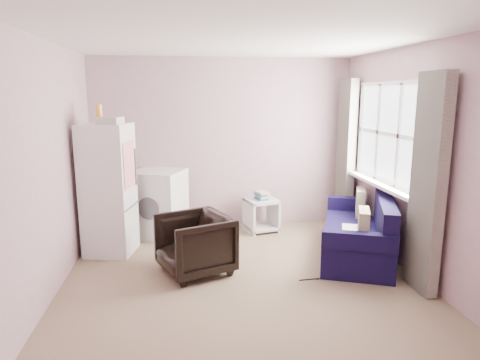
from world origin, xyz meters
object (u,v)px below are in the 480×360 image
(fridge, at_px, (109,189))
(washing_machine, at_px, (159,202))
(armchair, at_px, (195,241))
(side_table, at_px, (261,212))
(sofa, at_px, (361,234))

(fridge, relative_size, washing_machine, 1.99)
(armchair, height_order, washing_machine, washing_machine)
(side_table, height_order, sofa, sofa)
(fridge, distance_m, washing_machine, 0.91)
(washing_machine, xyz_separation_m, sofa, (2.51, -1.17, -0.20))
(armchair, xyz_separation_m, fridge, (-1.03, 0.79, 0.46))
(armchair, distance_m, fridge, 1.37)
(side_table, distance_m, sofa, 1.55)
(side_table, bearing_deg, fridge, -163.70)
(armchair, relative_size, side_table, 1.25)
(sofa, bearing_deg, washing_machine, 176.43)
(armchair, height_order, sofa, sofa)
(washing_machine, distance_m, side_table, 1.49)
(armchair, height_order, side_table, armchair)
(fridge, distance_m, sofa, 3.17)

